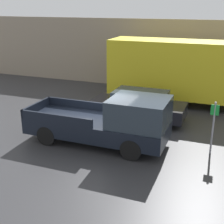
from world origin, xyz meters
TOP-DOWN VIEW (x-y plane):
  - ground_plane at (0.00, 0.00)m, footprint 60.00×60.00m
  - building_wall at (0.00, 9.00)m, footprint 28.00×0.15m
  - pickup_truck at (0.54, -0.53)m, footprint 5.77×2.12m
  - car at (0.81, 2.66)m, footprint 4.61×1.86m
  - delivery_truck at (2.24, 6.09)m, footprint 8.77×2.37m
  - parking_sign at (4.45, 0.16)m, footprint 0.30×0.07m

SIDE VIEW (x-z plane):
  - ground_plane at x=0.00m, z-range 0.00..0.00m
  - car at x=0.81m, z-range 0.02..1.49m
  - pickup_truck at x=0.54m, z-range -0.06..2.02m
  - parking_sign at x=4.45m, z-range 0.14..2.20m
  - delivery_truck at x=2.24m, z-range 0.13..3.68m
  - building_wall at x=0.00m, z-range 0.00..4.53m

